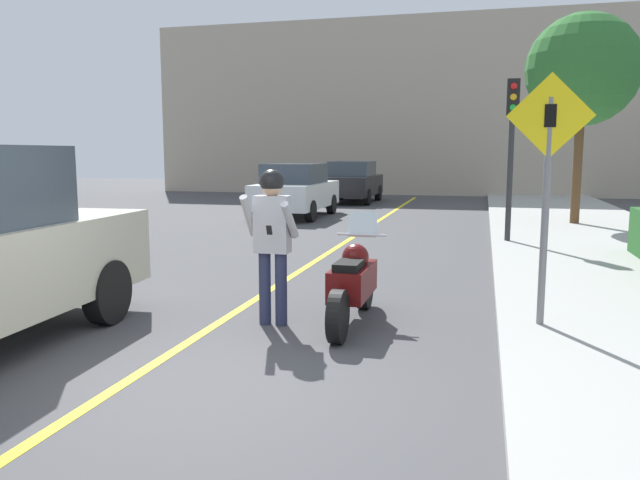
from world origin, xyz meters
TOP-DOWN VIEW (x-y plane):
  - ground_plane at (0.00, 0.00)m, footprint 80.00×80.00m
  - road_center_line at (-0.60, 6.00)m, footprint 0.12×36.00m
  - building_backdrop at (0.00, 26.00)m, footprint 28.00×1.20m
  - motorcycle at (0.95, 2.42)m, footprint 0.62×2.12m
  - person_biker at (0.05, 2.14)m, footprint 0.59×0.49m
  - crossing_sign at (3.05, 2.52)m, footprint 0.91×0.08m
  - traffic_light at (2.94, 9.40)m, footprint 0.26×0.30m
  - street_tree at (4.82, 13.43)m, footprint 2.94×2.94m
  - parked_car_white at (-3.31, 14.15)m, footprint 1.88×4.20m
  - parked_car_black at (-2.77, 20.42)m, footprint 1.88×4.20m

SIDE VIEW (x-z plane):
  - ground_plane at x=0.00m, z-range 0.00..0.00m
  - road_center_line at x=-0.60m, z-range 0.00..0.01m
  - motorcycle at x=0.95m, z-range -0.15..1.13m
  - parked_car_white at x=-3.31m, z-range 0.02..1.70m
  - parked_car_black at x=-2.77m, z-range 0.02..1.70m
  - person_biker at x=0.05m, z-range 0.22..2.04m
  - crossing_sign at x=3.05m, z-range 0.40..3.13m
  - traffic_light at x=2.94m, z-range 0.80..4.23m
  - street_tree at x=4.82m, z-range 1.40..6.92m
  - building_backdrop at x=0.00m, z-range 0.00..8.39m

